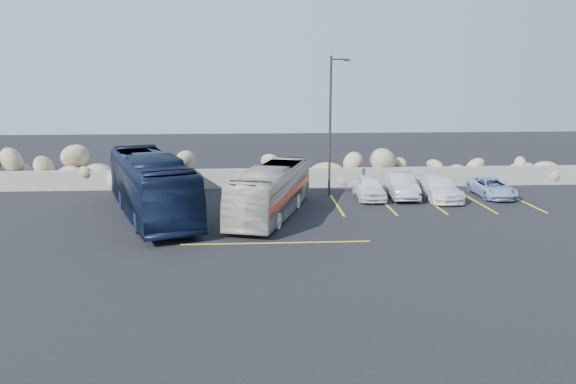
{
  "coord_description": "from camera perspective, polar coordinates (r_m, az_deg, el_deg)",
  "views": [
    {
      "loc": [
        -1.92,
        -22.5,
        6.99
      ],
      "look_at": [
        -0.26,
        4.0,
        1.39
      ],
      "focal_mm": 35.0,
      "sensor_mm": 36.0,
      "label": 1
    }
  ],
  "objects": [
    {
      "name": "parking_lines",
      "position": [
        29.66,
        9.32,
        -1.88
      ],
      "size": [
        18.16,
        9.36,
        0.01
      ],
      "color": "yellow",
      "rests_on": "ground"
    },
    {
      "name": "car_b",
      "position": [
        33.0,
        11.4,
        0.65
      ],
      "size": [
        1.67,
        4.24,
        1.37
      ],
      "primitive_type": "imported",
      "rotation": [
        0.0,
        0.0,
        -0.05
      ],
      "color": "#B4B4B9",
      "rests_on": "ground"
    },
    {
      "name": "car_d",
      "position": [
        34.61,
        20.03,
        0.43
      ],
      "size": [
        1.79,
        3.87,
        1.08
      ],
      "primitive_type": "imported",
      "rotation": [
        0.0,
        0.0,
        -0.0
      ],
      "color": "#97A9D7",
      "rests_on": "ground"
    },
    {
      "name": "ground",
      "position": [
        23.64,
        1.24,
        -5.3
      ],
      "size": [
        90.0,
        90.0,
        0.0
      ],
      "primitive_type": "plane",
      "color": "black",
      "rests_on": "ground"
    },
    {
      "name": "lamppost",
      "position": [
        32.43,
        4.4,
        7.1
      ],
      "size": [
        1.14,
        0.18,
        8.0
      ],
      "color": "#302E2B",
      "rests_on": "ground"
    },
    {
      "name": "car_a",
      "position": [
        32.36,
        8.24,
        0.49
      ],
      "size": [
        1.66,
        3.89,
        1.31
      ],
      "primitive_type": "imported",
      "rotation": [
        0.0,
        0.0,
        -0.03
      ],
      "color": "white",
      "rests_on": "ground"
    },
    {
      "name": "tour_coach",
      "position": [
        28.74,
        -13.74,
        0.66
      ],
      "size": [
        6.29,
        11.43,
        3.12
      ],
      "primitive_type": "imported",
      "rotation": [
        0.0,
        0.0,
        0.35
      ],
      "color": "black",
      "rests_on": "ground"
    },
    {
      "name": "car_c",
      "position": [
        33.11,
        15.05,
        0.45
      ],
      "size": [
        1.85,
        4.5,
        1.31
      ],
      "primitive_type": "imported",
      "rotation": [
        0.0,
        0.0,
        0.0
      ],
      "color": "white",
      "rests_on": "ground"
    },
    {
      "name": "riprap_pile",
      "position": [
        36.21,
        -0.5,
        2.86
      ],
      "size": [
        54.0,
        2.8,
        2.6
      ],
      "primitive_type": null,
      "color": "tan",
      "rests_on": "ground"
    },
    {
      "name": "seawall",
      "position": [
        35.14,
        -0.39,
        1.42
      ],
      "size": [
        60.0,
        0.4,
        1.2
      ],
      "primitive_type": "cube",
      "color": "gray",
      "rests_on": "ground"
    },
    {
      "name": "vintage_bus",
      "position": [
        28.0,
        -1.73,
        0.08
      ],
      "size": [
        4.66,
        9.26,
        2.52
      ],
      "primitive_type": "imported",
      "rotation": [
        0.0,
        0.0,
        -0.3
      ],
      "color": "beige",
      "rests_on": "ground"
    }
  ]
}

